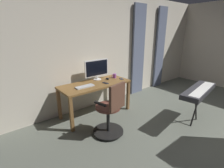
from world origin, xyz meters
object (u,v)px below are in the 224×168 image
Objects in this scene: desk at (95,87)px; computer_keyboard at (85,87)px; office_chair at (111,111)px; computer_mouse at (108,79)px; piano_keyboard at (199,91)px; cell_phone_by_monitor at (121,79)px; cell_phone_face_up at (105,83)px; mug_coffee at (114,76)px; computer_monitor at (97,69)px.

computer_keyboard is (0.30, 0.08, 0.11)m from desk.
desk is at bearing 62.32° from office_chair.
computer_mouse reaches higher than piano_keyboard.
office_chair is 1.14m from cell_phone_by_monitor.
office_chair is at bearing 51.16° from cell_phone_face_up.
desk is 15.18× the size of computer_mouse.
cell_phone_by_monitor is (-0.65, 0.12, 0.10)m from desk.
computer_mouse is 0.80× the size of mug_coffee.
computer_keyboard is at bearing 14.85° from desk.
computer_mouse is (-0.38, -0.06, 0.11)m from desk.
computer_mouse is 0.32m from cell_phone_by_monitor.
piano_keyboard is (-1.17, 1.44, -0.04)m from cell_phone_face_up.
piano_keyboard is at bearing 140.79° from cell_phone_by_monitor.
desk is 0.60m from mug_coffee.
computer_keyboard is 3.05× the size of mug_coffee.
office_chair is 6.89× the size of cell_phone_by_monitor.
computer_monitor is 1.60× the size of computer_keyboard.
computer_mouse reaches higher than desk.
cell_phone_face_up is (-0.39, -0.67, 0.27)m from office_chair.
piano_keyboard is at bearing 137.58° from computer_keyboard.
computer_keyboard is 2.65× the size of cell_phone_by_monitor.
computer_monitor is 4.24× the size of cell_phone_face_up.
piano_keyboard is (-1.56, 0.77, 0.22)m from office_chair.
desk is at bearing -165.15° from computer_keyboard.
computer_monitor is (-0.41, -1.02, 0.52)m from office_chair.
computer_mouse is at bearing -171.34° from desk.
cell_phone_by_monitor is at bearing -73.01° from piano_keyboard.
mug_coffee is at bearing -171.36° from computer_keyboard.
office_chair is at bearing 67.92° from computer_monitor.
office_chair is 0.83× the size of piano_keyboard.
computer_monitor is at bearing -21.16° from mug_coffee.
computer_monitor is (-0.19, -0.21, 0.35)m from desk.
computer_keyboard is 2.22m from piano_keyboard.
cell_phone_face_up is at bearing 47.26° from office_chair.
office_chair is 7.92× the size of mug_coffee.
computer_mouse reaches higher than cell_phone_by_monitor.
computer_monitor is 0.43m from cell_phone_face_up.
cell_phone_by_monitor is at bearing 146.04° from computer_mouse.
mug_coffee reaches higher than piano_keyboard.
office_chair is at bearing -34.71° from piano_keyboard.
desk is 0.45m from computer_monitor.
desk is 10.54× the size of cell_phone_by_monitor.
office_chair reaches higher than computer_mouse.
computer_keyboard is at bearing 11.42° from computer_mouse.
office_chair reaches higher than piano_keyboard.
desk is 0.66m from cell_phone_by_monitor.
mug_coffee is at bearing 158.84° from computer_monitor.
office_chair is at bearing 63.63° from cell_phone_by_monitor.
mug_coffee reaches higher than cell_phone_face_up.
cell_phone_by_monitor is 1.00× the size of cell_phone_face_up.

